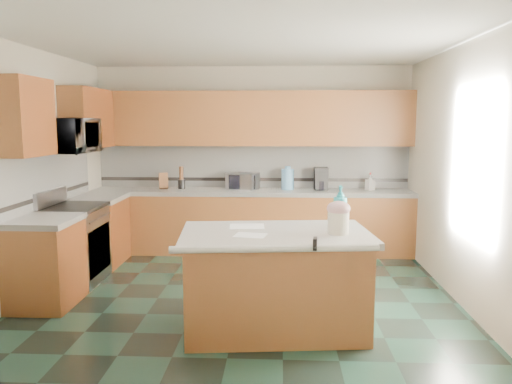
{
  "coord_description": "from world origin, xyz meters",
  "views": [
    {
      "loc": [
        0.42,
        -5.12,
        1.89
      ],
      "look_at": [
        0.15,
        0.35,
        1.12
      ],
      "focal_mm": 35.0,
      "sensor_mm": 36.0,
      "label": 1
    }
  ],
  "objects_px": {
    "soap_bottle_island": "(340,206)",
    "coffee_maker": "(321,179)",
    "island_top": "(276,235)",
    "toaster_oven": "(243,181)",
    "treat_jar": "(338,223)",
    "knife_block": "(163,181)",
    "island_base": "(275,284)"
  },
  "relations": [
    {
      "from": "soap_bottle_island",
      "to": "coffee_maker",
      "type": "distance_m",
      "value": 2.6
    },
    {
      "from": "soap_bottle_island",
      "to": "knife_block",
      "type": "distance_m",
      "value": 3.43
    },
    {
      "from": "soap_bottle_island",
      "to": "toaster_oven",
      "type": "height_order",
      "value": "soap_bottle_island"
    },
    {
      "from": "knife_block",
      "to": "toaster_oven",
      "type": "relative_size",
      "value": 0.55
    },
    {
      "from": "island_top",
      "to": "knife_block",
      "type": "height_order",
      "value": "knife_block"
    },
    {
      "from": "island_top",
      "to": "treat_jar",
      "type": "relative_size",
      "value": 8.6
    },
    {
      "from": "island_top",
      "to": "treat_jar",
      "type": "bearing_deg",
      "value": -12.51
    },
    {
      "from": "toaster_oven",
      "to": "coffee_maker",
      "type": "xyz_separation_m",
      "value": [
        1.14,
        0.03,
        0.04
      ]
    },
    {
      "from": "island_top",
      "to": "treat_jar",
      "type": "distance_m",
      "value": 0.57
    },
    {
      "from": "island_top",
      "to": "coffee_maker",
      "type": "height_order",
      "value": "coffee_maker"
    },
    {
      "from": "knife_block",
      "to": "island_top",
      "type": "bearing_deg",
      "value": -75.6
    },
    {
      "from": "island_base",
      "to": "treat_jar",
      "type": "height_order",
      "value": "treat_jar"
    },
    {
      "from": "treat_jar",
      "to": "knife_block",
      "type": "distance_m",
      "value": 3.63
    },
    {
      "from": "island_base",
      "to": "knife_block",
      "type": "relative_size",
      "value": 6.85
    },
    {
      "from": "island_base",
      "to": "toaster_oven",
      "type": "bearing_deg",
      "value": 94.7
    },
    {
      "from": "soap_bottle_island",
      "to": "toaster_oven",
      "type": "bearing_deg",
      "value": 111.9
    },
    {
      "from": "island_base",
      "to": "coffee_maker",
      "type": "distance_m",
      "value": 2.98
    },
    {
      "from": "treat_jar",
      "to": "soap_bottle_island",
      "type": "relative_size",
      "value": 0.51
    },
    {
      "from": "treat_jar",
      "to": "toaster_oven",
      "type": "relative_size",
      "value": 0.47
    },
    {
      "from": "coffee_maker",
      "to": "soap_bottle_island",
      "type": "bearing_deg",
      "value": -92.02
    },
    {
      "from": "soap_bottle_island",
      "to": "coffee_maker",
      "type": "height_order",
      "value": "soap_bottle_island"
    },
    {
      "from": "island_top",
      "to": "soap_bottle_island",
      "type": "distance_m",
      "value": 0.68
    },
    {
      "from": "island_top",
      "to": "knife_block",
      "type": "distance_m",
      "value": 3.27
    },
    {
      "from": "knife_block",
      "to": "coffee_maker",
      "type": "relative_size",
      "value": 0.71
    },
    {
      "from": "island_base",
      "to": "coffee_maker",
      "type": "bearing_deg",
      "value": 71.93
    },
    {
      "from": "treat_jar",
      "to": "coffee_maker",
      "type": "height_order",
      "value": "coffee_maker"
    },
    {
      "from": "island_base",
      "to": "toaster_oven",
      "type": "relative_size",
      "value": 3.78
    },
    {
      "from": "island_top",
      "to": "soap_bottle_island",
      "type": "height_order",
      "value": "soap_bottle_island"
    },
    {
      "from": "island_top",
      "to": "soap_bottle_island",
      "type": "bearing_deg",
      "value": 15.55
    },
    {
      "from": "treat_jar",
      "to": "island_base",
      "type": "bearing_deg",
      "value": 169.35
    },
    {
      "from": "soap_bottle_island",
      "to": "toaster_oven",
      "type": "distance_m",
      "value": 2.8
    },
    {
      "from": "treat_jar",
      "to": "soap_bottle_island",
      "type": "xyz_separation_m",
      "value": [
        0.05,
        0.3,
        0.1
      ]
    }
  ]
}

